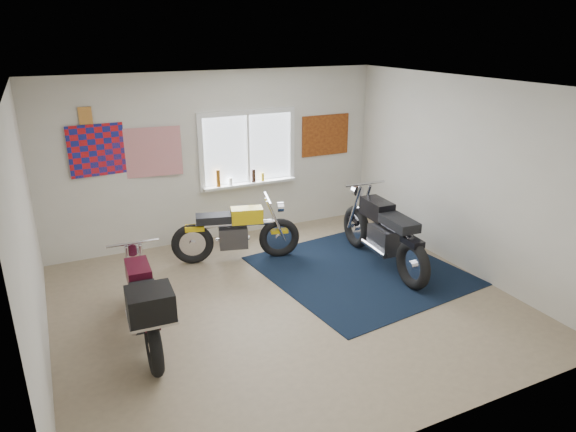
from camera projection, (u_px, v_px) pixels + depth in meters
name	position (u px, v px, depth m)	size (l,w,h in m)	color
ground	(285.00, 303.00, 6.53)	(5.50, 5.50, 0.00)	#9E896B
room_shell	(285.00, 179.00, 5.97)	(5.50, 5.50, 5.50)	white
navy_rug	(360.00, 270.00, 7.40)	(2.50, 2.60, 0.01)	black
window_assembly	(248.00, 154.00, 8.36)	(1.66, 0.17, 1.26)	white
oil_bottles	(236.00, 178.00, 8.32)	(0.83, 0.07, 0.28)	#8E5014
flag_display	(85.00, 116.00, 7.12)	(1.60, 0.10, 1.17)	red
triumph_poster	(325.00, 135.00, 8.90)	(0.90, 0.03, 0.70)	#A54C14
yellow_triumph	(236.00, 233.00, 7.62)	(1.88, 0.71, 0.97)	black
black_chrome_bike	(383.00, 234.00, 7.40)	(0.67, 2.19, 1.12)	black
maroon_tourer	(144.00, 304.00, 5.48)	(0.59, 1.95, 0.99)	black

